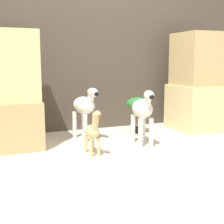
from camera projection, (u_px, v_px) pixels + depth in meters
ground_plane at (139, 151)px, 3.30m from camera, size 14.00×14.00×0.00m
wall_back at (98, 50)px, 4.31m from camera, size 6.40×0.08×2.20m
rock_pillar_left at (12, 92)px, 3.40m from camera, size 0.57×0.67×1.26m
rock_pillar_right at (196, 85)px, 4.27m from camera, size 0.57×0.67×1.32m
zebra_right at (143, 111)px, 3.49m from camera, size 0.25×0.49×0.64m
zebra_left at (85, 107)px, 3.76m from camera, size 0.30×0.49×0.64m
giraffe_figurine at (93, 131)px, 3.14m from camera, size 0.14×0.37×0.48m
potted_palm_front at (139, 106)px, 4.07m from camera, size 0.32×0.32×0.48m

